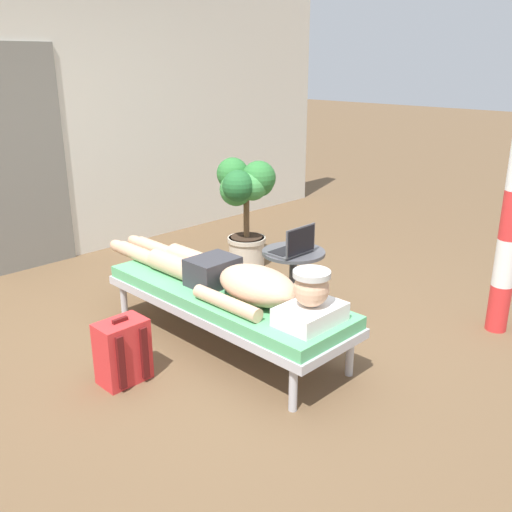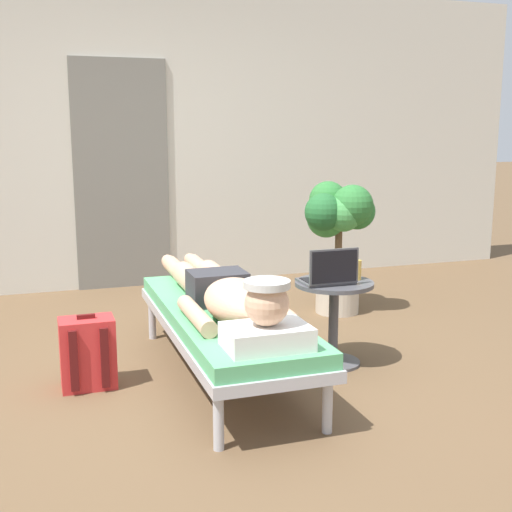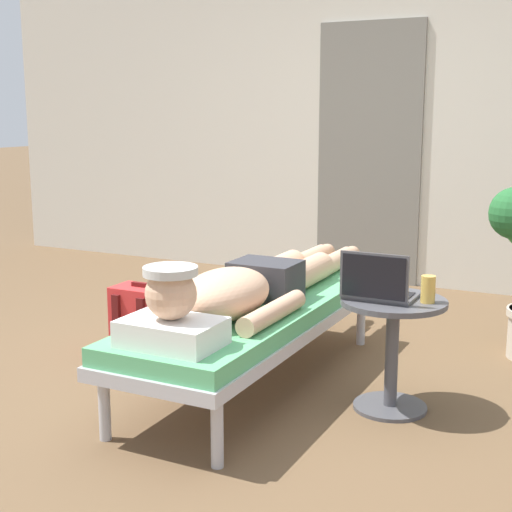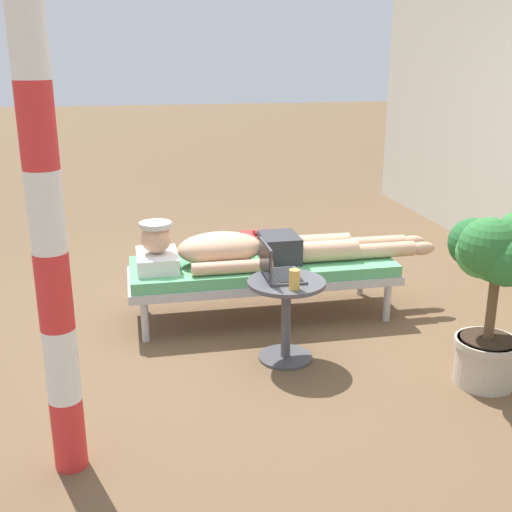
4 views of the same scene
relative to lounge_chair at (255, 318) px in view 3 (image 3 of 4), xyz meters
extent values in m
plane|color=brown|center=(0.01, -0.03, -0.35)|extent=(40.00, 40.00, 0.00)
cube|color=beige|center=(0.00, 2.58, 1.00)|extent=(7.60, 0.20, 2.70)
cube|color=slate|center=(-0.24, 2.47, 0.67)|extent=(0.84, 0.03, 2.04)
cylinder|color=#B7B7BC|center=(-0.27, 0.86, -0.21)|extent=(0.05, 0.05, 0.28)
cylinder|color=#B7B7BC|center=(0.27, 0.86, -0.21)|extent=(0.05, 0.05, 0.28)
cylinder|color=#B7B7BC|center=(-0.27, -0.86, -0.21)|extent=(0.05, 0.05, 0.28)
cylinder|color=#B7B7BC|center=(0.27, -0.86, -0.21)|extent=(0.05, 0.05, 0.28)
cube|color=#B7B7BC|center=(0.00, 0.00, -0.04)|extent=(0.64, 1.91, 0.06)
cube|color=#59B272|center=(0.00, 0.00, 0.03)|extent=(0.61, 1.87, 0.08)
cube|color=white|center=(0.00, -0.75, 0.13)|extent=(0.40, 0.28, 0.11)
sphere|color=#D8A884|center=(0.00, -0.75, 0.29)|extent=(0.21, 0.21, 0.21)
cylinder|color=silver|center=(0.00, -0.75, 0.38)|extent=(0.22, 0.22, 0.03)
ellipsoid|color=#D8A884|center=(0.00, -0.31, 0.19)|extent=(0.35, 0.60, 0.23)
cylinder|color=#D8A884|center=(-0.22, -0.26, 0.12)|extent=(0.09, 0.55, 0.09)
cylinder|color=#D8A884|center=(0.22, -0.26, 0.12)|extent=(0.09, 0.55, 0.09)
cube|color=#333338|center=(0.00, 0.12, 0.17)|extent=(0.33, 0.26, 0.19)
cylinder|color=#D8A884|center=(-0.09, 0.46, 0.15)|extent=(0.15, 0.42, 0.15)
cylinder|color=#D8A884|center=(-0.09, 0.89, 0.13)|extent=(0.11, 0.44, 0.11)
ellipsoid|color=#D8A884|center=(-0.09, 1.18, 0.12)|extent=(0.09, 0.20, 0.10)
cylinder|color=#D8A884|center=(0.09, 0.46, 0.15)|extent=(0.15, 0.42, 0.15)
cylinder|color=#D8A884|center=(0.09, 0.89, 0.13)|extent=(0.11, 0.44, 0.11)
ellipsoid|color=#D8A884|center=(0.09, 1.18, 0.12)|extent=(0.09, 0.20, 0.10)
cylinder|color=#4C4C51|center=(0.70, 0.00, -0.34)|extent=(0.34, 0.34, 0.02)
cylinder|color=#4C4C51|center=(0.70, 0.00, -0.09)|extent=(0.06, 0.06, 0.48)
cylinder|color=#4C4C51|center=(0.70, 0.00, 0.17)|extent=(0.48, 0.48, 0.02)
cube|color=#4C4C51|center=(0.64, 0.00, 0.19)|extent=(0.31, 0.22, 0.02)
cube|color=black|center=(0.64, 0.01, 0.20)|extent=(0.27, 0.15, 0.00)
cube|color=#4C4C51|center=(0.64, -0.12, 0.30)|extent=(0.31, 0.01, 0.21)
cube|color=black|center=(0.64, -0.12, 0.30)|extent=(0.29, 0.00, 0.19)
cylinder|color=gold|center=(0.85, 0.01, 0.24)|extent=(0.06, 0.06, 0.12)
cube|color=red|center=(-0.76, 0.10, -0.15)|extent=(0.30, 0.20, 0.40)
cube|color=red|center=(-0.76, 0.22, -0.22)|extent=(0.23, 0.04, 0.18)
cube|color=#531212|center=(-0.85, -0.01, -0.15)|extent=(0.04, 0.02, 0.34)
cube|color=#531212|center=(-0.68, -0.01, -0.15)|extent=(0.04, 0.02, 0.34)
cube|color=#531212|center=(-0.76, 0.10, 0.07)|extent=(0.10, 0.02, 0.02)
camera|label=1|loc=(-2.39, -2.66, 1.55)|focal=39.92mm
camera|label=2|loc=(-1.01, -3.56, 1.10)|focal=46.60mm
camera|label=3|loc=(1.58, -3.14, 1.01)|focal=51.42mm
camera|label=4|loc=(4.23, -0.90, 1.50)|focal=44.60mm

